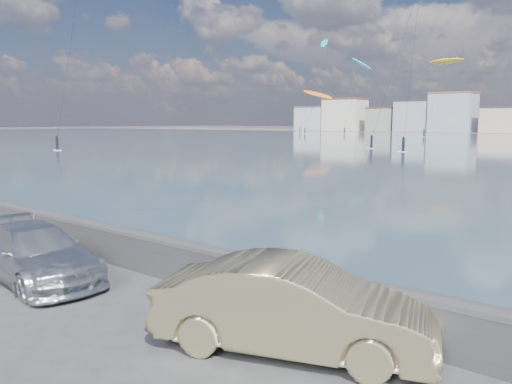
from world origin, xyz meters
TOP-DOWN VIEW (x-y plane):
  - ground at (0.00, 0.00)m, footprint 700.00×700.00m
  - seawall at (0.00, 2.70)m, footprint 400.00×0.36m
  - car_silver at (-3.25, 0.59)m, footprint 4.85×2.38m
  - car_champagne at (3.92, 1.38)m, footprint 5.01×3.22m
  - kitesurfer_0 at (-70.48, 149.15)m, footprint 6.16×15.70m
  - kitesurfer_1 at (-37.45, 133.22)m, footprint 9.29×15.10m
  - kitesurfer_11 at (-78.96, 135.56)m, footprint 10.67×9.14m
  - kitesurfer_18 at (-88.25, 154.21)m, footprint 5.64×18.93m

SIDE VIEW (x-z plane):
  - ground at x=0.00m, z-range 0.00..0.00m
  - seawall at x=0.00m, z-range 0.04..1.12m
  - car_silver at x=-3.25m, z-range 0.00..1.36m
  - car_champagne at x=3.92m, z-range 0.00..1.56m
  - kitesurfer_11 at x=-78.96m, z-range 5.05..19.97m
  - kitesurfer_1 at x=-37.45m, z-range 9.04..30.31m
  - kitesurfer_0 at x=-70.48m, z-range 9.97..35.35m
  - kitesurfer_18 at x=-88.25m, z-range 14.26..48.66m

